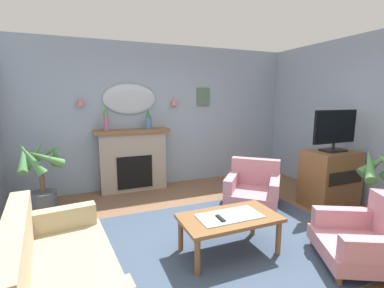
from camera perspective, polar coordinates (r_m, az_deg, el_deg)
name	(u,v)px	position (r m, az deg, el deg)	size (l,w,h in m)	color
floor	(230,254)	(3.40, 8.10, -22.02)	(6.40, 6.36, 0.10)	brown
wall_back	(162,116)	(5.43, -6.24, 5.84)	(6.40, 0.10, 2.74)	#8C9EB2
patterned_rug	(222,241)	(3.52, 6.39, -19.73)	(3.20, 2.40, 0.01)	#38475B
fireplace	(133,161)	(5.19, -12.26, -3.43)	(1.36, 0.36, 1.16)	gray
mantel_vase_left	(106,118)	(4.99, -17.66, 5.34)	(0.10, 0.10, 0.43)	#9E6084
mantel_vase_right	(148,120)	(5.11, -9.19, 5.03)	(0.12, 0.12, 0.36)	#4C7093
wall_mirror	(130,99)	(5.20, -13.00, 9.23)	(0.96, 0.06, 0.56)	#B2BCC6
wall_sconce_left	(80,102)	(5.08, -22.47, 8.17)	(0.14, 0.14, 0.14)	#D17066
wall_sconce_right	(174,101)	(5.36, -3.78, 8.93)	(0.14, 0.14, 0.14)	#D17066
framed_picture	(203,97)	(5.65, 2.37, 9.89)	(0.28, 0.03, 0.36)	#4C6B56
coffee_table	(229,221)	(3.15, 7.87, -15.73)	(1.10, 0.60, 0.45)	brown
tv_remote	(220,218)	(3.04, 6.00, -15.33)	(0.04, 0.16, 0.02)	black
floral_couch	(51,266)	(2.80, -27.51, -21.77)	(1.04, 1.79, 0.76)	tan
armchair_in_corner	(253,186)	(4.61, 12.77, -8.58)	(1.14, 1.14, 0.71)	#B77A84
armchair_by_coffee_table	(370,238)	(3.48, 33.42, -16.23)	(1.09, 1.08, 0.71)	#B77A84
tv_cabinet	(329,178)	(4.93, 26.98, -6.46)	(0.80, 0.57, 0.90)	brown
tv_flatscreen	(335,129)	(4.77, 27.91, 2.72)	(0.84, 0.24, 0.65)	black
potted_plant_tall_palm	(42,176)	(4.65, -29.12, -5.90)	(0.67, 0.73, 1.14)	#474C56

